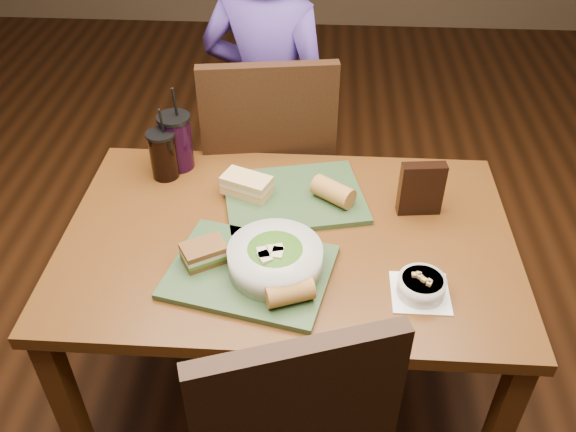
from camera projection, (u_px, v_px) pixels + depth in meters
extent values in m
plane|color=#381C0B|center=(288.00, 389.00, 2.23)|extent=(6.00, 6.00, 0.00)
cube|color=#542F10|center=(72.00, 415.00, 1.75)|extent=(0.06, 0.06, 0.71)
cube|color=#542F10|center=(138.00, 243.00, 2.33)|extent=(0.06, 0.06, 0.71)
cube|color=#542F10|center=(454.00, 256.00, 2.27)|extent=(0.06, 0.06, 0.71)
cube|color=#542F10|center=(288.00, 240.00, 1.78)|extent=(1.30, 0.85, 0.04)
cube|color=black|center=(298.00, 427.00, 1.28)|extent=(0.43, 0.18, 0.52)
cube|color=black|center=(275.00, 175.00, 2.44)|extent=(0.52, 0.52, 0.04)
cube|color=black|center=(269.00, 139.00, 2.09)|extent=(0.46, 0.11, 0.55)
cube|color=black|center=(223.00, 253.00, 2.46)|extent=(0.04, 0.04, 0.47)
cube|color=black|center=(321.00, 257.00, 2.44)|extent=(0.04, 0.04, 0.47)
cube|color=black|center=(236.00, 195.00, 2.77)|extent=(0.04, 0.04, 0.47)
cube|color=black|center=(323.00, 198.00, 2.75)|extent=(0.04, 0.04, 0.47)
imported|color=#432E7F|center=(268.00, 104.00, 2.41)|extent=(0.60, 0.47, 1.46)
cube|color=#2D4625|center=(250.00, 272.00, 1.63)|extent=(0.48, 0.41, 0.02)
cube|color=#2D4625|center=(294.00, 197.00, 1.89)|extent=(0.48, 0.41, 0.02)
cylinder|color=silver|center=(275.00, 259.00, 1.60)|extent=(0.25, 0.25, 0.07)
ellipsoid|color=#427219|center=(275.00, 255.00, 1.59)|extent=(0.20, 0.20, 0.06)
cube|color=beige|center=(275.00, 249.00, 1.57)|extent=(0.05, 0.04, 0.01)
cube|color=beige|center=(277.00, 253.00, 1.56)|extent=(0.03, 0.04, 0.01)
cube|color=beige|center=(265.00, 257.00, 1.55)|extent=(0.05, 0.05, 0.01)
cube|color=beige|center=(263.00, 253.00, 1.56)|extent=(0.04, 0.05, 0.01)
cube|color=white|center=(420.00, 293.00, 1.58)|extent=(0.15, 0.15, 0.00)
cylinder|color=silver|center=(421.00, 286.00, 1.56)|extent=(0.12, 0.12, 0.05)
cylinder|color=black|center=(422.00, 281.00, 1.55)|extent=(0.11, 0.11, 0.01)
cube|color=#B28947|center=(414.00, 275.00, 1.55)|extent=(0.01, 0.01, 0.01)
cube|color=#B28947|center=(420.00, 276.00, 1.55)|extent=(0.02, 0.02, 0.01)
cube|color=#B28947|center=(429.00, 284.00, 1.53)|extent=(0.02, 0.02, 0.01)
cube|color=#B28947|center=(429.00, 281.00, 1.54)|extent=(0.02, 0.02, 0.01)
cube|color=#B28947|center=(424.00, 280.00, 1.54)|extent=(0.02, 0.02, 0.01)
cube|color=#B28947|center=(419.00, 274.00, 1.56)|extent=(0.02, 0.02, 0.01)
cube|color=#593819|center=(205.00, 258.00, 1.65)|extent=(0.14, 0.13, 0.02)
cube|color=#3F721E|center=(204.00, 255.00, 1.64)|extent=(0.14, 0.13, 0.01)
cube|color=beige|center=(204.00, 251.00, 1.63)|extent=(0.14, 0.13, 0.01)
cube|color=#593819|center=(204.00, 248.00, 1.62)|extent=(0.14, 0.13, 0.02)
cube|color=tan|center=(247.00, 190.00, 1.88)|extent=(0.17, 0.13, 0.02)
cube|color=orange|center=(247.00, 186.00, 1.88)|extent=(0.17, 0.13, 0.01)
cube|color=beige|center=(247.00, 184.00, 1.87)|extent=(0.17, 0.13, 0.01)
cube|color=tan|center=(246.00, 180.00, 1.86)|extent=(0.17, 0.13, 0.02)
cylinder|color=#AD7533|center=(290.00, 292.00, 1.52)|extent=(0.13, 0.10, 0.06)
cylinder|color=#AD7533|center=(333.00, 192.00, 1.84)|extent=(0.14, 0.13, 0.06)
cylinder|color=black|center=(164.00, 156.00, 1.95)|extent=(0.09, 0.09, 0.15)
cylinder|color=black|center=(160.00, 134.00, 1.89)|extent=(0.09, 0.09, 0.01)
cylinder|color=black|center=(162.00, 122.00, 1.87)|extent=(0.01, 0.02, 0.10)
cylinder|color=black|center=(177.00, 143.00, 1.98)|extent=(0.10, 0.10, 0.18)
cylinder|color=black|center=(173.00, 118.00, 1.92)|extent=(0.11, 0.11, 0.01)
cylinder|color=black|center=(175.00, 103.00, 1.89)|extent=(0.01, 0.03, 0.11)
cube|color=black|center=(421.00, 189.00, 1.79)|extent=(0.13, 0.05, 0.17)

